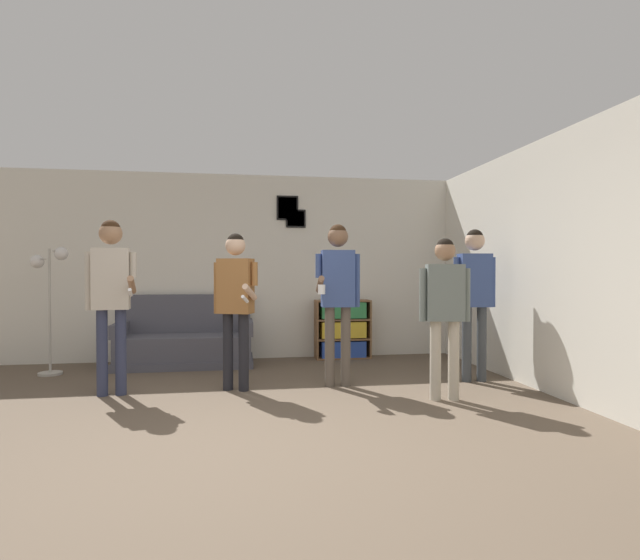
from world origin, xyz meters
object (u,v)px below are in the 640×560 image
Objects in this scene: bookshelf at (343,329)px; person_watcher_holding_cup at (338,285)px; person_spectator_far_right at (474,287)px; person_spectator_near_bookshelf at (445,302)px; drinking_cup at (337,296)px; floor_lamp at (49,285)px; couch at (186,343)px; person_player_foreground_center at (235,294)px; person_player_foreground_left at (111,286)px.

bookshelf is 0.48× the size of person_watcher_holding_cup.
person_watcher_holding_cup is 1.62m from person_spectator_far_right.
person_spectator_near_bookshelf is 14.31× the size of drinking_cup.
floor_lamp is at bearing 160.96° from person_watcher_holding_cup.
person_watcher_holding_cup reaches higher than floor_lamp.
person_spectator_far_right reaches higher than person_spectator_near_bookshelf.
person_watcher_holding_cup is 16.04× the size of drinking_cup.
person_watcher_holding_cup is at bearing -100.62° from drinking_cup.
couch is 1.84m from floor_lamp.
floor_lamp is at bearing -171.33° from bookshelf.
couch is 1.07× the size of person_player_foreground_center.
couch is at bearing 70.18° from person_player_foreground_left.
person_player_foreground_center reaches higher than drinking_cup.
bookshelf is 0.51× the size of person_player_foreground_center.
couch is 3.86m from person_spectator_far_right.
person_player_foreground_left is 16.09× the size of drinking_cup.
person_spectator_far_right is at bearing -55.65° from bookshelf.
person_player_foreground_left is at bearing -179.14° from person_watcher_holding_cup.
person_spectator_far_right is 2.19m from drinking_cup.
person_spectator_near_bookshelf is at bearing -12.06° from person_player_foreground_left.
drinking_cup is at bearing 126.25° from person_spectator_far_right.
person_player_foreground_left is 1.07× the size of person_player_foreground_center.
bookshelf is 1.94m from person_watcher_holding_cup.
drinking_cup is at bearing 50.68° from person_player_foreground_center.
person_spectator_far_right reaches higher than couch.
couch is 1.00× the size of person_watcher_holding_cup.
person_spectator_near_bookshelf is at bearing -78.25° from bookshelf.
person_player_foreground_left is at bearing -109.82° from couch.
person_spectator_far_right reaches higher than drinking_cup.
person_player_foreground_left reaches higher than person_spectator_near_bookshelf.
couch is 16.06× the size of drinking_cup.
person_spectator_near_bookshelf is (0.52, -2.51, 0.55)m from bookshelf.
drinking_cup is (0.33, 1.76, -0.21)m from person_watcher_holding_cup.
bookshelf is 3.41m from person_player_foreground_left.
floor_lamp is 1.58m from person_player_foreground_left.
person_spectator_far_right is (4.01, 0.03, -0.03)m from person_player_foreground_left.
drinking_cup is at bearing 103.66° from person_spectator_near_bookshelf.
drinking_cup is at bearing -179.94° from bookshelf.
drinking_cup is (-0.61, 2.51, -0.07)m from person_spectator_near_bookshelf.
couch is 2.24m from bookshelf.
person_spectator_far_right is (2.75, 0.01, 0.06)m from person_player_foreground_center.
person_spectator_near_bookshelf is (2.06, -0.73, -0.06)m from person_player_foreground_center.
person_spectator_near_bookshelf is (3.33, -0.71, -0.15)m from person_player_foreground_left.
person_player_foreground_left is at bearing 167.94° from person_spectator_near_bookshelf.
person_watcher_holding_cup is (1.81, -1.57, 0.82)m from couch.
person_spectator_far_right is at bearing 0.49° from person_player_foreground_left.
floor_lamp is at bearing -171.13° from drinking_cup.
couch is at bearing -175.12° from bookshelf.
person_watcher_holding_cup reaches higher than person_spectator_near_bookshelf.
person_spectator_far_right is at bearing -0.06° from person_watcher_holding_cup.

